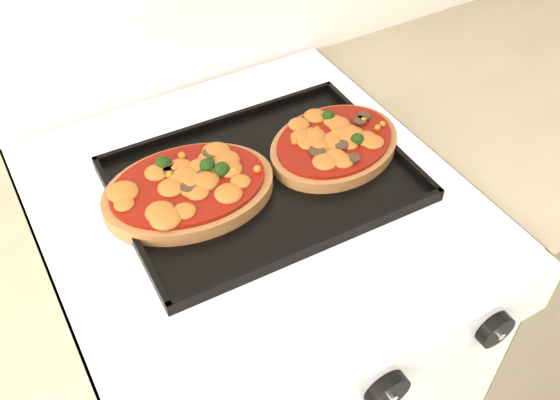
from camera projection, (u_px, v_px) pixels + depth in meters
stove at (259, 358)px, 1.23m from camera, size 0.60×0.60×0.91m
control_panel at (373, 380)px, 0.76m from camera, size 0.60×0.02×0.09m
knob_center at (387, 391)px, 0.75m from camera, size 0.06×0.02×0.06m
knob_right at (495, 330)px, 0.81m from camera, size 0.05×0.02×0.05m
baking_tray at (263, 178)px, 0.92m from camera, size 0.43×0.32×0.02m
pizza_left at (189, 188)px, 0.88m from camera, size 0.27×0.20×0.04m
pizza_right at (334, 143)px, 0.95m from camera, size 0.25×0.21×0.03m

